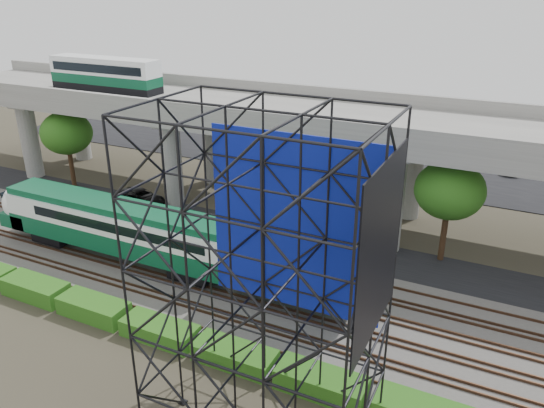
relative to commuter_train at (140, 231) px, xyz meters
The scene contains 13 objects.
ground 6.28m from the commuter_train, 21.01° to the right, with size 140.00×140.00×0.00m, color #474233.
ballast_bed 5.90m from the commuter_train, ahead, with size 90.00×12.00×0.20m, color slate.
service_road 10.37m from the commuter_train, 58.50° to the left, with size 90.00×5.00×0.08m, color black.
parking_lot 32.55m from the commuter_train, 80.76° to the left, with size 90.00×18.00×0.08m, color black.
harbor_water 54.33m from the commuter_train, 84.49° to the left, with size 140.00×40.00×0.03m, color #465874.
rail_tracks 5.82m from the commuter_train, ahead, with size 90.00×9.52×0.16m.
commuter_train is the anchor object (origin of this frame).
overpass 15.44m from the commuter_train, 74.99° to the left, with size 80.00×12.00×12.40m.
scaffold_tower 18.51m from the commuter_train, 33.83° to the right, with size 9.36×6.36×15.00m.
hedge_strip 9.15m from the commuter_train, 45.39° to the right, with size 34.60×1.80×1.20m.
trees 14.43m from the commuter_train, 87.81° to the left, with size 40.94×16.94×7.69m.
suv 11.93m from the commuter_train, 129.80° to the left, with size 2.42×5.26×1.46m, color black.
parked_cars 32.36m from the commuter_train, 78.70° to the left, with size 35.56×9.23×1.26m.
Camera 1 is at (18.02, -24.28, 19.13)m, focal length 35.00 mm.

